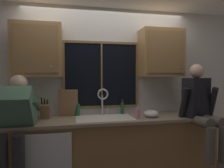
{
  "coord_description": "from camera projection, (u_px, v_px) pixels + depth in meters",
  "views": [
    {
      "loc": [
        -0.55,
        -3.05,
        1.53
      ],
      "look_at": [
        0.02,
        -0.3,
        1.4
      ],
      "focal_mm": 32.06,
      "sensor_mm": 36.0,
      "label": 1
    }
  ],
  "objects": [
    {
      "name": "knife_block",
      "position": [
        45.0,
        111.0,
        2.74
      ],
      "size": [
        0.12,
        0.18,
        0.32
      ],
      "color": "olive",
      "rests_on": "countertop"
    },
    {
      "name": "window_mullion_center",
      "position": [
        102.0,
        75.0,
        3.06
      ],
      "size": [
        0.02,
        0.02,
        0.95
      ],
      "primitive_type": "cube",
      "color": "brown"
    },
    {
      "name": "window_frame_left",
      "position": [
        64.0,
        75.0,
        2.95
      ],
      "size": [
        0.03,
        0.02,
        0.95
      ],
      "primitive_type": "cube",
      "color": "brown"
    },
    {
      "name": "dishwasher_front",
      "position": [
        46.0,
        164.0,
        2.38
      ],
      "size": [
        0.6,
        0.02,
        0.74
      ],
      "primitive_type": "cube",
      "color": "white"
    },
    {
      "name": "faucet",
      "position": [
        103.0,
        98.0,
        2.98
      ],
      "size": [
        0.18,
        0.09,
        0.4
      ],
      "color": "silver",
      "rests_on": "countertop"
    },
    {
      "name": "person_standing",
      "position": [
        14.0,
        125.0,
        2.3
      ],
      "size": [
        0.53,
        0.7,
        1.53
      ],
      "color": "#262628",
      "rests_on": "floor"
    },
    {
      "name": "soap_dispenser",
      "position": [
        138.0,
        114.0,
        2.75
      ],
      "size": [
        0.06,
        0.07,
        0.19
      ],
      "color": "pink",
      "rests_on": "countertop"
    },
    {
      "name": "lower_cabinet_run",
      "position": [
        111.0,
        151.0,
        2.86
      ],
      "size": [
        3.02,
        0.58,
        0.88
      ],
      "primitive_type": "cube",
      "color": "olive",
      "rests_on": "floor"
    },
    {
      "name": "upper_cabinet_left",
      "position": [
        37.0,
        50.0,
        2.72
      ],
      "size": [
        0.65,
        0.36,
        0.72
      ],
      "color": "#A87A47"
    },
    {
      "name": "mixing_bowl",
      "position": [
        151.0,
        114.0,
        2.87
      ],
      "size": [
        0.21,
        0.21,
        0.11
      ],
      "primitive_type": "ellipsoid",
      "color": "silver",
      "rests_on": "countertop"
    },
    {
      "name": "countertop",
      "position": [
        111.0,
        119.0,
        2.82
      ],
      "size": [
        3.08,
        0.62,
        0.04
      ],
      "primitive_type": "cube",
      "color": "gray",
      "rests_on": "lower_cabinet_run"
    },
    {
      "name": "bottle_green_glass",
      "position": [
        122.0,
        108.0,
        3.09
      ],
      "size": [
        0.05,
        0.05,
        0.23
      ],
      "color": "#1E592D",
      "rests_on": "countertop"
    },
    {
      "name": "window_frame_bottom",
      "position": [
        102.0,
        107.0,
        3.09
      ],
      "size": [
        1.17,
        0.02,
        0.04
      ],
      "primitive_type": "cube",
      "color": "brown"
    },
    {
      "name": "window_frame_right",
      "position": [
        137.0,
        75.0,
        3.18
      ],
      "size": [
        0.04,
        0.02,
        0.95
      ],
      "primitive_type": "cube",
      "color": "brown"
    },
    {
      "name": "sink",
      "position": [
        105.0,
        125.0,
        2.82
      ],
      "size": [
        0.8,
        0.46,
        0.21
      ],
      "color": "white",
      "rests_on": "lower_cabinet_run"
    },
    {
      "name": "window_glass",
      "position": [
        102.0,
        75.0,
        3.07
      ],
      "size": [
        1.1,
        0.02,
        0.95
      ],
      "primitive_type": "cube",
      "color": "black"
    },
    {
      "name": "window_frame_top",
      "position": [
        102.0,
        43.0,
        3.04
      ],
      "size": [
        1.17,
        0.02,
        0.04
      ],
      "primitive_type": "cube",
      "color": "brown"
    },
    {
      "name": "upper_cabinet_right",
      "position": [
        161.0,
        53.0,
        3.08
      ],
      "size": [
        0.65,
        0.36,
        0.72
      ],
      "color": "#A87A47"
    },
    {
      "name": "cutting_board",
      "position": [
        68.0,
        103.0,
        2.91
      ],
      "size": [
        0.27,
        0.1,
        0.39
      ],
      "primitive_type": "cube",
      "rotation": [
        0.21,
        0.0,
        0.0
      ],
      "color": "#997047",
      "rests_on": "countertop"
    },
    {
      "name": "person_sitting_on_counter",
      "position": [
        201.0,
        105.0,
        2.8
      ],
      "size": [
        0.54,
        0.65,
        1.26
      ],
      "color": "#595147",
      "rests_on": "countertop"
    },
    {
      "name": "bottle_tall_clear",
      "position": [
        77.0,
        109.0,
        2.97
      ],
      "size": [
        0.07,
        0.07,
        0.23
      ],
      "color": "#1E592D",
      "rests_on": "countertop"
    },
    {
      "name": "back_wall",
      "position": [
        107.0,
        91.0,
        3.17
      ],
      "size": [
        5.42,
        0.12,
        2.55
      ],
      "primitive_type": "cube",
      "color": "silver",
      "rests_on": "floor"
    }
  ]
}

